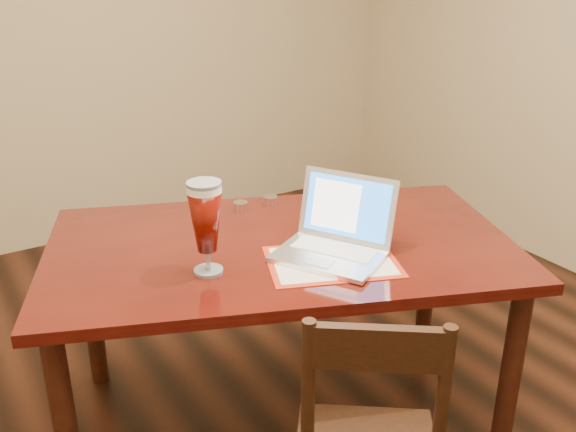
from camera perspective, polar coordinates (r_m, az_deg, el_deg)
dining_table at (r=2.39m, az=-0.68°, el=-4.27°), size 1.93×1.52×1.12m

